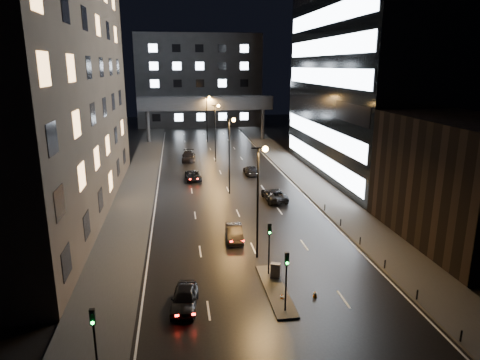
{
  "coord_description": "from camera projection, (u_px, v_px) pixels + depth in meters",
  "views": [
    {
      "loc": [
        -6.74,
        -26.74,
        16.74
      ],
      "look_at": [
        0.24,
        20.03,
        4.0
      ],
      "focal_mm": 32.0,
      "sensor_mm": 36.0,
      "label": 1
    }
  ],
  "objects": [
    {
      "name": "car_toward_a",
      "position": [
        274.0,
        195.0,
        54.53
      ],
      "size": [
        2.74,
        5.53,
        1.51
      ],
      "primitive_type": "imported",
      "rotation": [
        0.0,
        0.0,
        3.19
      ],
      "color": "black",
      "rests_on": "ground"
    },
    {
      "name": "traffic_signal_far",
      "position": [
        286.0,
        272.0,
        29.13
      ],
      "size": [
        0.28,
        0.34,
        4.4
      ],
      "color": "black",
      "rests_on": "median_island"
    },
    {
      "name": "ground",
      "position": [
        220.0,
        172.0,
        69.05
      ],
      "size": [
        160.0,
        160.0,
        0.0
      ],
      "primitive_type": "plane",
      "color": "black",
      "rests_on": "ground"
    },
    {
      "name": "car_away_a",
      "position": [
        185.0,
        298.0,
        30.33
      ],
      "size": [
        2.3,
        4.57,
        1.49
      ],
      "primitive_type": "imported",
      "rotation": [
        0.0,
        0.0,
        -0.13
      ],
      "color": "black",
      "rests_on": "ground"
    },
    {
      "name": "car_away_d",
      "position": [
        189.0,
        156.0,
        76.98
      ],
      "size": [
        2.62,
        5.82,
        1.65
      ],
      "primitive_type": "imported",
      "rotation": [
        0.0,
        0.0,
        -0.05
      ],
      "color": "black",
      "rests_on": "ground"
    },
    {
      "name": "traffic_signal_near",
      "position": [
        269.0,
        240.0,
        34.38
      ],
      "size": [
        0.28,
        0.34,
        4.4
      ],
      "color": "black",
      "rests_on": "median_island"
    },
    {
      "name": "car_away_c",
      "position": [
        193.0,
        176.0,
        64.17
      ],
      "size": [
        2.49,
        4.86,
        1.31
      ],
      "primitive_type": "imported",
      "rotation": [
        0.0,
        0.0,
        0.07
      ],
      "color": "black",
      "rests_on": "ground"
    },
    {
      "name": "cone_a",
      "position": [
        282.0,
        297.0,
        31.42
      ],
      "size": [
        0.44,
        0.44,
        0.51
      ],
      "primitive_type": "cone",
      "rotation": [
        0.0,
        0.0,
        0.35
      ],
      "color": "orange",
      "rests_on": "ground"
    },
    {
      "name": "utility_cabinet",
      "position": [
        275.0,
        270.0,
        34.36
      ],
      "size": [
        0.88,
        0.73,
        1.24
      ],
      "primitive_type": "cube",
      "rotation": [
        0.0,
        0.0,
        -0.38
      ],
      "color": "#505053",
      "rests_on": "median_island"
    },
    {
      "name": "building_left",
      "position": [
        23.0,
        33.0,
        45.36
      ],
      "size": [
        15.0,
        48.0,
        40.0
      ],
      "primitive_type": "cube",
      "color": "#2D2319",
      "rests_on": "ground"
    },
    {
      "name": "median_island",
      "position": [
        275.0,
        290.0,
        32.79
      ],
      "size": [
        1.6,
        8.0,
        0.15
      ],
      "primitive_type": "cube",
      "color": "#383533",
      "rests_on": "ground"
    },
    {
      "name": "building_right_glass",
      "position": [
        390.0,
        25.0,
        62.94
      ],
      "size": [
        20.0,
        36.0,
        45.0
      ],
      "primitive_type": "cube",
      "color": "black",
      "rests_on": "ground"
    },
    {
      "name": "streetlight_near",
      "position": [
        260.0,
        188.0,
        36.83
      ],
      "size": [
        1.45,
        0.5,
        10.15
      ],
      "color": "black",
      "rests_on": "ground"
    },
    {
      "name": "streetlight_far",
      "position": [
        208.0,
        113.0,
        94.13
      ],
      "size": [
        1.45,
        0.5,
        10.15
      ],
      "color": "black",
      "rests_on": "ground"
    },
    {
      "name": "traffic_signal_corner",
      "position": [
        94.0,
        334.0,
        22.71
      ],
      "size": [
        0.28,
        0.34,
        4.4
      ],
      "color": "black",
      "rests_on": "ground"
    },
    {
      "name": "skybridge",
      "position": [
        206.0,
        104.0,
        95.53
      ],
      "size": [
        30.0,
        3.0,
        10.0
      ],
      "color": "#333335",
      "rests_on": "ground"
    },
    {
      "name": "car_away_b",
      "position": [
        234.0,
        233.0,
        42.19
      ],
      "size": [
        1.75,
        4.49,
        1.46
      ],
      "primitive_type": "imported",
      "rotation": [
        0.0,
        0.0,
        -0.05
      ],
      "color": "black",
      "rests_on": "ground"
    },
    {
      "name": "building_far",
      "position": [
        199.0,
        81.0,
        121.19
      ],
      "size": [
        34.0,
        14.0,
        25.0
      ],
      "primitive_type": "cube",
      "color": "#333335",
      "rests_on": "ground"
    },
    {
      "name": "car_toward_b",
      "position": [
        251.0,
        170.0,
        67.36
      ],
      "size": [
        1.96,
        4.8,
        1.39
      ],
      "primitive_type": "imported",
      "rotation": [
        0.0,
        0.0,
        3.14
      ],
      "color": "black",
      "rests_on": "ground"
    },
    {
      "name": "sidewalk_left",
      "position": [
        139.0,
        183.0,
        62.48
      ],
      "size": [
        5.0,
        110.0,
        0.15
      ],
      "primitive_type": "cube",
      "color": "#383533",
      "rests_on": "ground"
    },
    {
      "name": "building_right_low",
      "position": [
        462.0,
        182.0,
        40.74
      ],
      "size": [
        10.0,
        18.0,
        12.0
      ],
      "primitive_type": "cube",
      "color": "black",
      "rests_on": "ground"
    },
    {
      "name": "sidewalk_right",
      "position": [
        304.0,
        177.0,
        66.04
      ],
      "size": [
        5.0,
        110.0,
        0.15
      ],
      "primitive_type": "cube",
      "color": "#383533",
      "rests_on": "ground"
    },
    {
      "name": "streetlight_mid_a",
      "position": [
        230.0,
        146.0,
        55.93
      ],
      "size": [
        1.45,
        0.5,
        10.15
      ],
      "color": "black",
      "rests_on": "ground"
    },
    {
      "name": "bollard_row",
      "position": [
        372.0,
        253.0,
        38.4
      ],
      "size": [
        0.12,
        25.12,
        0.9
      ],
      "color": "black",
      "rests_on": "ground"
    },
    {
      "name": "cone_b",
      "position": [
        315.0,
        294.0,
        31.84
      ],
      "size": [
        0.41,
        0.41,
        0.54
      ],
      "primitive_type": "cone",
      "rotation": [
        0.0,
        0.0,
        -0.19
      ],
      "color": "orange",
      "rests_on": "ground"
    },
    {
      "name": "streetlight_mid_b",
      "position": [
        216.0,
        125.0,
        75.03
      ],
      "size": [
        1.45,
        0.5,
        10.15
      ],
      "color": "black",
      "rests_on": "ground"
    }
  ]
}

